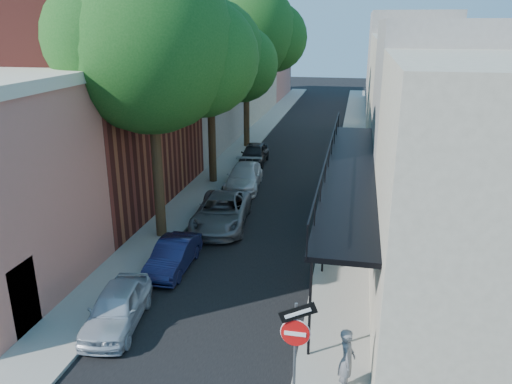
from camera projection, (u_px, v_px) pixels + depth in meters
The scene contains 15 objects.
road_surface at pixel (302, 141), 39.57m from camera, with size 6.00×64.00×0.01m, color black.
sidewalk_left at pixel (252, 138), 40.31m from camera, with size 2.00×64.00×0.12m, color gray.
sidewalk_right at pixel (353, 142), 38.79m from camera, with size 2.00×64.00×0.12m, color gray.
buildings_left at pixel (182, 77), 38.61m from camera, with size 10.10×59.10×12.00m.
buildings_right at pixel (427, 88), 35.97m from camera, with size 9.80×55.00×10.00m.
sign_post at pixel (296, 337), 11.38m from camera, with size 0.89×0.17×2.99m.
oak_near at pixel (163, 49), 19.37m from camera, with size 7.48×6.80×11.42m.
oak_mid at pixel (218, 58), 27.04m from camera, with size 6.60×6.00×10.20m.
oak_far at pixel (253, 32), 35.03m from camera, with size 7.70×7.00×11.90m.
parked_car_a at pixel (117, 307), 15.20m from camera, with size 1.45×3.62×1.23m, color #B3BBC6.
parked_car_b at pixel (173, 256), 18.70m from camera, with size 1.21×3.47×1.14m, color #13173C.
parked_car_c at pixel (222, 212), 22.74m from camera, with size 2.30×4.99×1.39m, color slate.
parked_car_d at pixel (244, 177), 28.06m from camera, with size 1.82×4.47×1.30m, color silver.
parked_car_e at pixel (254, 154), 32.87m from camera, with size 1.60×3.97×1.35m, color black.
pedestrian at pixel (347, 360), 12.28m from camera, with size 0.62×0.41×1.70m, color slate.
Camera 1 is at (4.22, -8.73, 8.83)m, focal length 35.00 mm.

